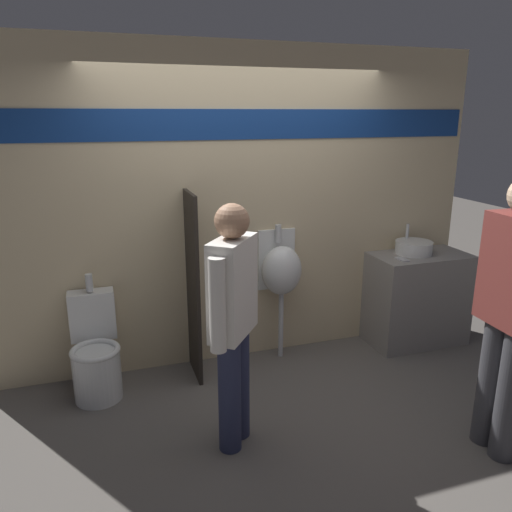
{
  "coord_description": "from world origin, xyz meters",
  "views": [
    {
      "loc": [
        -1.19,
        -3.44,
        2.14
      ],
      "look_at": [
        0.0,
        0.17,
        1.05
      ],
      "focal_mm": 35.0,
      "sensor_mm": 36.0,
      "label": 1
    }
  ],
  "objects_px": {
    "urinal_near_counter": "(281,270)",
    "toilet": "(96,356)",
    "person_in_vest": "(512,308)",
    "person_with_lanyard": "(233,318)",
    "sink_basin": "(414,247)",
    "cell_phone": "(402,259)"
  },
  "relations": [
    {
      "from": "toilet",
      "to": "sink_basin",
      "type": "bearing_deg",
      "value": 1.68
    },
    {
      "from": "urinal_near_counter",
      "to": "person_in_vest",
      "type": "distance_m",
      "value": 1.89
    },
    {
      "from": "urinal_near_counter",
      "to": "toilet",
      "type": "relative_size",
      "value": 1.29
    },
    {
      "from": "cell_phone",
      "to": "toilet",
      "type": "height_order",
      "value": "toilet"
    },
    {
      "from": "sink_basin",
      "to": "toilet",
      "type": "height_order",
      "value": "sink_basin"
    },
    {
      "from": "person_in_vest",
      "to": "toilet",
      "type": "bearing_deg",
      "value": 61.18
    },
    {
      "from": "sink_basin",
      "to": "toilet",
      "type": "relative_size",
      "value": 0.36
    },
    {
      "from": "sink_basin",
      "to": "person_with_lanyard",
      "type": "distance_m",
      "value": 2.27
    },
    {
      "from": "cell_phone",
      "to": "sink_basin",
      "type": "bearing_deg",
      "value": 34.27
    },
    {
      "from": "toilet",
      "to": "person_with_lanyard",
      "type": "height_order",
      "value": "person_with_lanyard"
    },
    {
      "from": "sink_basin",
      "to": "urinal_near_counter",
      "type": "xyz_separation_m",
      "value": [
        -1.3,
        0.06,
        -0.12
      ]
    },
    {
      "from": "cell_phone",
      "to": "person_in_vest",
      "type": "bearing_deg",
      "value": -98.3
    },
    {
      "from": "toilet",
      "to": "person_in_vest",
      "type": "relative_size",
      "value": 0.52
    },
    {
      "from": "person_in_vest",
      "to": "person_with_lanyard",
      "type": "bearing_deg",
      "value": 72.26
    },
    {
      "from": "cell_phone",
      "to": "person_with_lanyard",
      "type": "relative_size",
      "value": 0.09
    },
    {
      "from": "toilet",
      "to": "cell_phone",
      "type": "bearing_deg",
      "value": -1.43
    },
    {
      "from": "urinal_near_counter",
      "to": "person_in_vest",
      "type": "relative_size",
      "value": 0.67
    },
    {
      "from": "urinal_near_counter",
      "to": "person_in_vest",
      "type": "bearing_deg",
      "value": -62.64
    },
    {
      "from": "urinal_near_counter",
      "to": "toilet",
      "type": "height_order",
      "value": "urinal_near_counter"
    },
    {
      "from": "cell_phone",
      "to": "person_with_lanyard",
      "type": "bearing_deg",
      "value": -154.82
    },
    {
      "from": "sink_basin",
      "to": "cell_phone",
      "type": "xyz_separation_m",
      "value": [
        -0.22,
        -0.15,
        -0.05
      ]
    },
    {
      "from": "cell_phone",
      "to": "toilet",
      "type": "xyz_separation_m",
      "value": [
        -2.68,
        0.07,
        -0.55
      ]
    }
  ]
}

